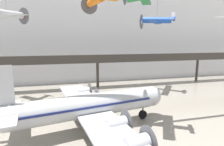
{
  "coord_description": "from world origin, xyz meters",
  "views": [
    {
      "loc": [
        -7.08,
        -16.84,
        11.7
      ],
      "look_at": [
        -0.89,
        8.2,
        7.04
      ],
      "focal_mm": 28.0,
      "sensor_mm": 36.0,
      "label": 1
    }
  ],
  "objects_px": {
    "suspended_plane_silver_racer": "(7,14)",
    "stanchion_barrier": "(171,130)",
    "airliner_silver_main": "(85,107)",
    "suspended_plane_blue_trainer": "(157,20)",
    "suspended_plane_orange_highwing": "(95,1)"
  },
  "relations": [
    {
      "from": "suspended_plane_silver_racer",
      "to": "stanchion_barrier",
      "type": "height_order",
      "value": "suspended_plane_silver_racer"
    },
    {
      "from": "suspended_plane_silver_racer",
      "to": "suspended_plane_orange_highwing",
      "type": "bearing_deg",
      "value": -68.82
    },
    {
      "from": "airliner_silver_main",
      "to": "stanchion_barrier",
      "type": "distance_m",
      "value": 11.61
    },
    {
      "from": "suspended_plane_silver_racer",
      "to": "stanchion_barrier",
      "type": "relative_size",
      "value": 7.23
    },
    {
      "from": "airliner_silver_main",
      "to": "suspended_plane_blue_trainer",
      "type": "xyz_separation_m",
      "value": [
        17.91,
        15.57,
        13.08
      ]
    },
    {
      "from": "airliner_silver_main",
      "to": "suspended_plane_orange_highwing",
      "type": "xyz_separation_m",
      "value": [
        2.97,
        9.67,
        15.29
      ]
    },
    {
      "from": "airliner_silver_main",
      "to": "suspended_plane_orange_highwing",
      "type": "relative_size",
      "value": 3.01
    },
    {
      "from": "airliner_silver_main",
      "to": "suspended_plane_blue_trainer",
      "type": "distance_m",
      "value": 27.1
    },
    {
      "from": "airliner_silver_main",
      "to": "suspended_plane_silver_racer",
      "type": "xyz_separation_m",
      "value": [
        -12.58,
        15.47,
        13.39
      ]
    },
    {
      "from": "suspended_plane_orange_highwing",
      "to": "suspended_plane_silver_racer",
      "type": "bearing_deg",
      "value": 58.73
    },
    {
      "from": "suspended_plane_blue_trainer",
      "to": "stanchion_barrier",
      "type": "relative_size",
      "value": 7.86
    },
    {
      "from": "suspended_plane_orange_highwing",
      "to": "suspended_plane_silver_racer",
      "type": "relative_size",
      "value": 1.18
    },
    {
      "from": "suspended_plane_silver_racer",
      "to": "stanchion_barrier",
      "type": "bearing_deg",
      "value": -87.16
    },
    {
      "from": "suspended_plane_silver_racer",
      "to": "suspended_plane_blue_trainer",
      "type": "bearing_deg",
      "value": -48.19
    },
    {
      "from": "suspended_plane_orange_highwing",
      "to": "stanchion_barrier",
      "type": "relative_size",
      "value": 8.55
    }
  ]
}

